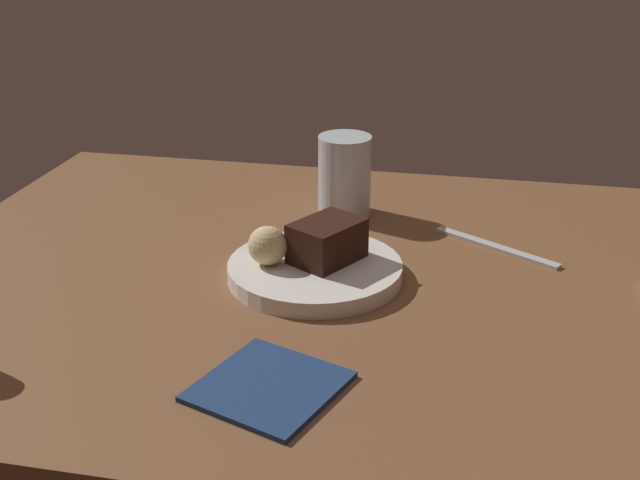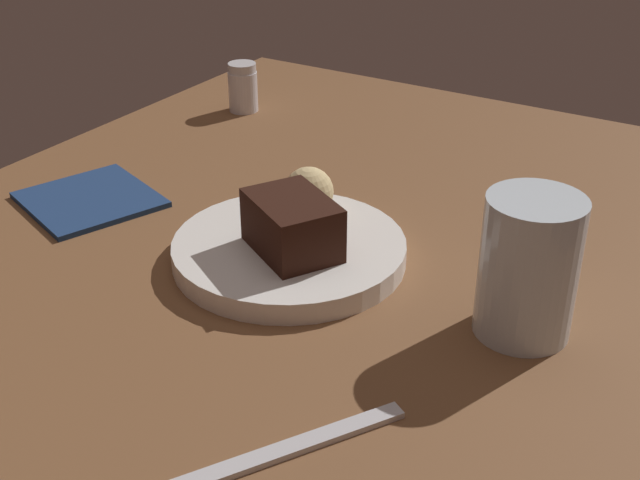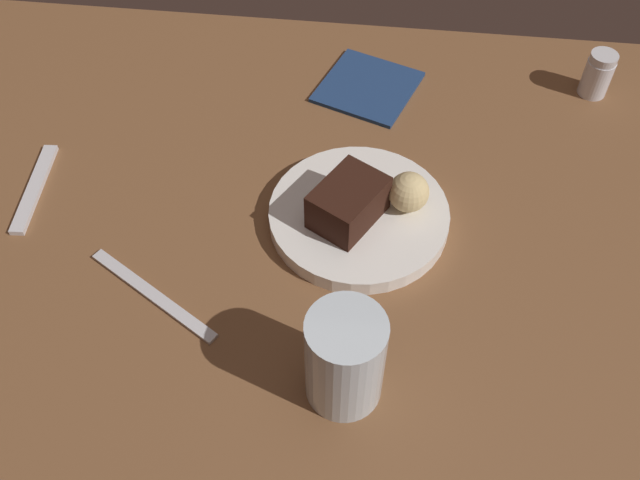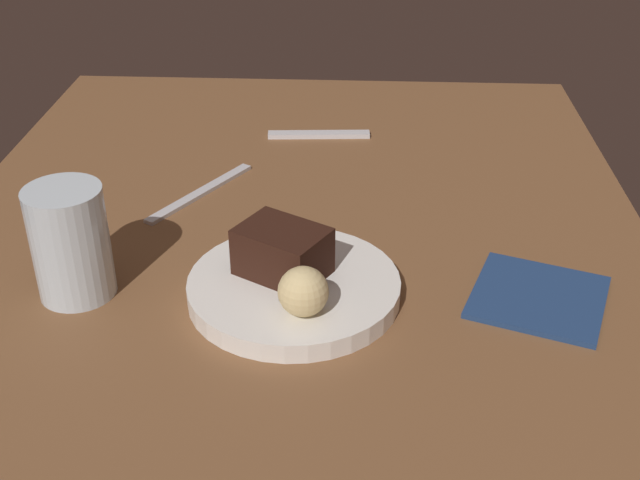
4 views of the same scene
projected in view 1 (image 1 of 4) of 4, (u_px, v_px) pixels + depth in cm
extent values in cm
cube|color=brown|center=(365.00, 289.00, 103.94)|extent=(120.00, 84.00, 3.00)
cylinder|color=white|center=(315.00, 270.00, 102.99)|extent=(22.01, 22.01, 2.09)
cube|color=black|center=(327.00, 241.00, 102.43)|extent=(9.92, 10.80, 5.16)
sphere|color=#DBC184|center=(268.00, 246.00, 101.41)|extent=(4.92, 4.92, 4.92)
cylinder|color=silver|center=(345.00, 176.00, 121.36)|extent=(7.89, 7.89, 12.01)
cube|color=silver|center=(496.00, 247.00, 111.55)|extent=(16.95, 11.08, 0.50)
cube|color=navy|center=(269.00, 387.00, 80.46)|extent=(16.42, 16.64, 0.60)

